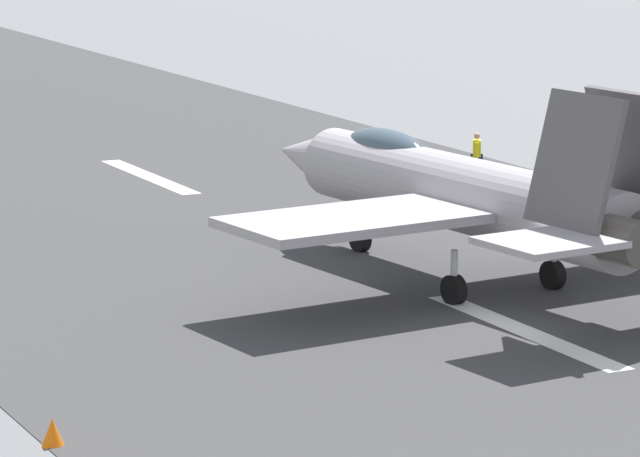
{
  "coord_description": "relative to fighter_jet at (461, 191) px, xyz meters",
  "views": [
    {
      "loc": [
        -36.08,
        23.43,
        10.99
      ],
      "look_at": [
        3.96,
        3.68,
        2.2
      ],
      "focal_mm": 105.14,
      "sensor_mm": 36.0,
      "label": 1
    }
  ],
  "objects": [
    {
      "name": "ground_plane",
      "position": [
        -5.66,
        1.29,
        -2.47
      ],
      "size": [
        400.0,
        400.0,
        0.0
      ],
      "primitive_type": "plane",
      "color": "slate"
    },
    {
      "name": "runway_strip",
      "position": [
        -5.67,
        1.29,
        -2.46
      ],
      "size": [
        240.0,
        26.0,
        0.02
      ],
      "color": "#39383A",
      "rests_on": "ground"
    },
    {
      "name": "fighter_jet",
      "position": [
        0.0,
        0.0,
        0.0
      ],
      "size": [
        17.36,
        14.79,
        5.67
      ],
      "color": "#9F99A1",
      "rests_on": "ground"
    },
    {
      "name": "crew_person",
      "position": [
        14.25,
        -9.06,
        -1.67
      ],
      "size": [
        0.61,
        0.47,
        1.59
      ],
      "color": "#1E2338",
      "rests_on": "ground"
    },
    {
      "name": "marker_cone_near",
      "position": [
        -8.73,
        14.14,
        -2.19
      ],
      "size": [
        0.44,
        0.44,
        0.55
      ],
      "primitive_type": "cone",
      "color": "orange",
      "rests_on": "ground"
    }
  ]
}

